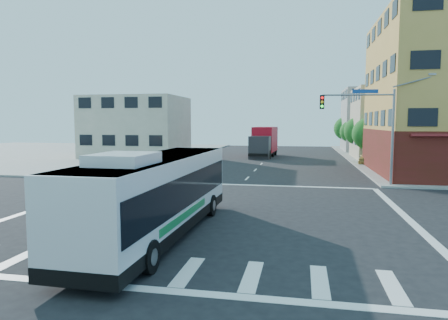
# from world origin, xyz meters

# --- Properties ---
(ground) EXTENTS (120.00, 120.00, 0.00)m
(ground) POSITION_xyz_m (0.00, 0.00, 0.00)
(ground) COLOR black
(ground) RESTS_ON ground
(sidewalk_nw) EXTENTS (50.00, 50.00, 0.15)m
(sidewalk_nw) POSITION_xyz_m (-35.00, 35.00, 0.07)
(sidewalk_nw) COLOR gray
(sidewalk_nw) RESTS_ON ground
(building_east_near) EXTENTS (12.06, 10.06, 9.00)m
(building_east_near) POSITION_xyz_m (16.98, 33.98, 4.51)
(building_east_near) COLOR #BDAC91
(building_east_near) RESTS_ON ground
(building_east_far) EXTENTS (12.06, 10.06, 10.00)m
(building_east_far) POSITION_xyz_m (16.98, 47.98, 5.01)
(building_east_far) COLOR gray
(building_east_far) RESTS_ON ground
(building_west) EXTENTS (12.06, 10.06, 8.00)m
(building_west) POSITION_xyz_m (-17.02, 29.98, 4.01)
(building_west) COLOR beige
(building_west) RESTS_ON ground
(signal_mast_ne) EXTENTS (7.91, 1.13, 8.07)m
(signal_mast_ne) POSITION_xyz_m (9.08, 10.62, 4.98)
(signal_mast_ne) COLOR slate
(signal_mast_ne) RESTS_ON ground
(street_tree_a) EXTENTS (3.60, 3.60, 5.53)m
(street_tree_a) POSITION_xyz_m (11.90, 27.92, 3.59)
(street_tree_a) COLOR #392614
(street_tree_a) RESTS_ON ground
(street_tree_b) EXTENTS (3.80, 3.80, 5.79)m
(street_tree_b) POSITION_xyz_m (11.90, 35.92, 3.75)
(street_tree_b) COLOR #392614
(street_tree_b) RESTS_ON ground
(street_tree_c) EXTENTS (3.40, 3.40, 5.29)m
(street_tree_c) POSITION_xyz_m (11.90, 43.92, 3.46)
(street_tree_c) COLOR #392614
(street_tree_c) RESTS_ON ground
(street_tree_d) EXTENTS (4.00, 4.00, 6.03)m
(street_tree_d) POSITION_xyz_m (11.90, 51.92, 3.88)
(street_tree_d) COLOR #392614
(street_tree_d) RESTS_ON ground
(transit_bus) EXTENTS (2.91, 12.27, 3.62)m
(transit_bus) POSITION_xyz_m (-1.24, -4.47, 1.77)
(transit_bus) COLOR black
(transit_bus) RESTS_ON ground
(box_truck) EXTENTS (3.17, 9.09, 4.03)m
(box_truck) POSITION_xyz_m (-0.62, 34.29, 1.95)
(box_truck) COLOR #27272C
(box_truck) RESTS_ON ground
(parked_car) EXTENTS (3.15, 5.01, 1.59)m
(parked_car) POSITION_xyz_m (11.83, 26.84, 0.80)
(parked_car) COLOR tan
(parked_car) RESTS_ON ground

